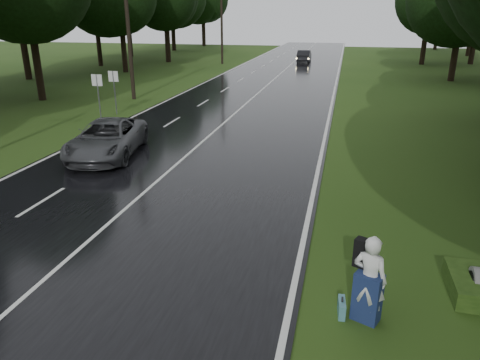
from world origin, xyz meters
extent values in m
plane|color=#2A4514|center=(0.00, 0.00, 0.00)|extent=(160.00, 160.00, 0.00)
cube|color=black|center=(0.00, 20.00, 0.02)|extent=(12.00, 140.00, 0.04)
cube|color=silver|center=(0.00, 20.00, 0.04)|extent=(0.12, 140.00, 0.01)
imported|color=#424346|center=(-3.39, 7.27, 0.80)|extent=(3.53, 5.88, 1.53)
imported|color=black|center=(1.24, 49.65, 0.78)|extent=(1.60, 4.49, 1.48)
imported|color=silver|center=(7.37, -1.86, 0.96)|extent=(0.83, 0.70, 1.92)
cube|color=navy|center=(7.37, -1.86, 0.54)|extent=(0.64, 0.54, 1.08)
cube|color=black|center=(7.25, -1.60, 1.39)|extent=(0.49, 0.39, 0.62)
cube|color=teal|center=(6.88, -1.81, 0.17)|extent=(0.17, 0.49, 0.34)
camera|label=1|loc=(6.58, -9.97, 5.97)|focal=33.64mm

